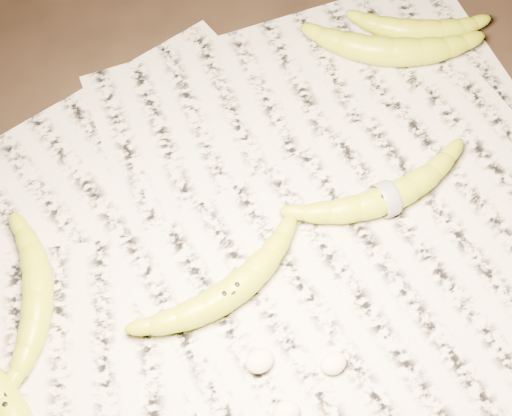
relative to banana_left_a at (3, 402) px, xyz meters
name	(u,v)px	position (x,y,z in m)	size (l,w,h in m)	color
ground	(264,228)	(0.34, 0.07, -0.03)	(3.00, 3.00, 0.00)	black
newspaper_patch	(256,261)	(0.31, 0.03, -0.02)	(0.90, 0.70, 0.01)	#BEB7A3
banana_left_a	(3,402)	(0.00, 0.00, 0.00)	(0.22, 0.06, 0.04)	gold
banana_left_b	(37,295)	(0.07, 0.10, 0.00)	(0.18, 0.06, 0.04)	gold
banana_center	(230,292)	(0.27, 0.01, 0.00)	(0.20, 0.06, 0.04)	gold
banana_taped	(387,198)	(0.49, 0.03, 0.00)	(0.22, 0.06, 0.04)	gold
banana_upper_a	(392,50)	(0.61, 0.22, 0.00)	(0.21, 0.07, 0.04)	gold
banana_upper_b	(419,30)	(0.67, 0.24, 0.00)	(0.17, 0.05, 0.03)	gold
measuring_tape	(387,198)	(0.49, 0.03, 0.00)	(0.05, 0.05, 0.00)	white
flesh_chunk_a	(260,360)	(0.26, -0.08, -0.01)	(0.03, 0.03, 0.02)	#F1EABB
flesh_chunk_b	(287,411)	(0.26, -0.14, -0.01)	(0.03, 0.03, 0.02)	#F1EABB
flesh_chunk_c	(334,362)	(0.33, -0.12, -0.01)	(0.03, 0.02, 0.02)	#F1EABB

